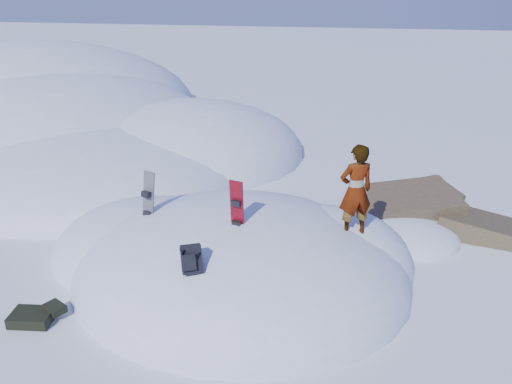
% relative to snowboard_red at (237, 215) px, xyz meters
% --- Properties ---
extents(ground, '(120.00, 120.00, 0.00)m').
position_rel_snowboard_red_xyz_m(ground, '(-0.09, 0.49, -1.64)').
color(ground, white).
rests_on(ground, ground).
extents(snow_mound, '(8.00, 6.00, 3.00)m').
position_rel_snowboard_red_xyz_m(snow_mound, '(-0.26, 0.73, -1.64)').
color(snow_mound, white).
rests_on(snow_mound, ground).
extents(snow_ridge, '(21.50, 18.50, 6.40)m').
position_rel_snowboard_red_xyz_m(snow_ridge, '(-10.52, 10.34, -1.64)').
color(snow_ridge, white).
rests_on(snow_ridge, ground).
extents(rock_outcrop, '(4.68, 4.41, 1.68)m').
position_rel_snowboard_red_xyz_m(rock_outcrop, '(3.63, 3.50, -1.63)').
color(rock_outcrop, brown).
rests_on(rock_outcrop, ground).
extents(snowboard_red, '(0.28, 0.21, 1.43)m').
position_rel_snowboard_red_xyz_m(snowboard_red, '(0.00, 0.00, 0.00)').
color(snowboard_red, red).
rests_on(snowboard_red, snow_mound).
extents(snowboard_dark, '(0.36, 0.35, 1.46)m').
position_rel_snowboard_red_xyz_m(snowboard_dark, '(-2.02, 0.54, -0.22)').
color(snowboard_dark, black).
rests_on(snowboard_dark, snow_mound).
extents(backpack, '(0.48, 0.54, 0.57)m').
position_rel_snowboard_red_xyz_m(backpack, '(-0.49, -1.30, -0.25)').
color(backpack, black).
rests_on(backpack, snow_mound).
extents(gear_pile, '(0.96, 0.73, 0.26)m').
position_rel_snowboard_red_xyz_m(gear_pile, '(-3.35, -1.71, -1.52)').
color(gear_pile, black).
rests_on(gear_pile, ground).
extents(person, '(0.80, 0.69, 1.85)m').
position_rel_snowboard_red_xyz_m(person, '(2.15, 0.79, 0.35)').
color(person, slate).
rests_on(person, snow_mound).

